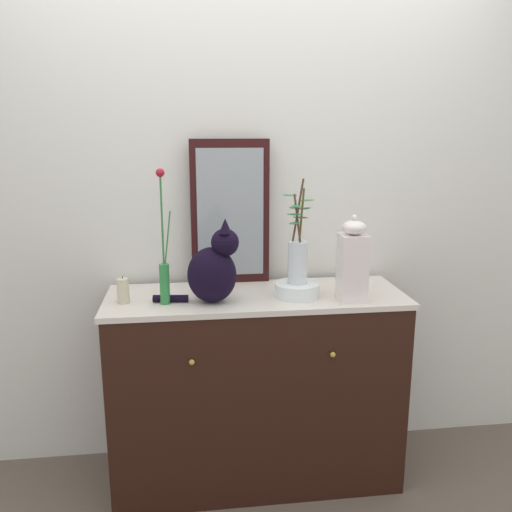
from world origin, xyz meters
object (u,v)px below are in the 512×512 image
at_px(mirror_leaning, 230,213).
at_px(jar_lidded_porcelain, 353,262).
at_px(sideboard, 256,388).
at_px(bowl_porcelain, 297,290).
at_px(cat_sitting, 214,269).
at_px(vase_glass_clear, 298,257).
at_px(candle_pillar, 123,291).
at_px(vase_slim_green, 164,267).

height_order(mirror_leaning, jar_lidded_porcelain, mirror_leaning).
distance_m(sideboard, bowl_porcelain, 0.53).
distance_m(cat_sitting, jar_lidded_porcelain, 0.60).
relative_size(vase_glass_clear, jar_lidded_porcelain, 1.22).
relative_size(mirror_leaning, vase_glass_clear, 1.49).
relative_size(bowl_porcelain, jar_lidded_porcelain, 0.53).
distance_m(bowl_porcelain, jar_lidded_porcelain, 0.28).
bearing_deg(cat_sitting, sideboard, 24.26).
relative_size(mirror_leaning, candle_pillar, 5.73).
relative_size(mirror_leaning, cat_sitting, 1.84).
bearing_deg(vase_slim_green, candle_pillar, 169.18).
bearing_deg(bowl_porcelain, cat_sitting, -174.88).
bearing_deg(jar_lidded_porcelain, sideboard, 161.52).
bearing_deg(jar_lidded_porcelain, candle_pillar, 175.03).
height_order(vase_slim_green, bowl_porcelain, vase_slim_green).
bearing_deg(cat_sitting, mirror_leaning, 72.19).
xyz_separation_m(sideboard, mirror_leaning, (-0.10, 0.22, 0.81)).
relative_size(cat_sitting, vase_glass_clear, 0.81).
height_order(bowl_porcelain, vase_glass_clear, vase_glass_clear).
bearing_deg(candle_pillar, mirror_leaning, 28.75).
bearing_deg(mirror_leaning, vase_slim_green, -135.58).
xyz_separation_m(mirror_leaning, bowl_porcelain, (0.28, -0.27, -0.31)).
relative_size(cat_sitting, jar_lidded_porcelain, 0.99).
height_order(vase_slim_green, jar_lidded_porcelain, vase_slim_green).
height_order(sideboard, mirror_leaning, mirror_leaning).
distance_m(mirror_leaning, bowl_porcelain, 0.50).
bearing_deg(sideboard, vase_slim_green, -168.31).
relative_size(cat_sitting, bowl_porcelain, 1.87).
height_order(cat_sitting, candle_pillar, cat_sitting).
height_order(sideboard, vase_slim_green, vase_slim_green).
height_order(sideboard, vase_glass_clear, vase_glass_clear).
height_order(mirror_leaning, vase_glass_clear, mirror_leaning).
xyz_separation_m(vase_slim_green, jar_lidded_porcelain, (0.81, -0.05, 0.01)).
relative_size(sideboard, mirror_leaning, 1.96).
xyz_separation_m(cat_sitting, vase_slim_green, (-0.21, 0.00, 0.02)).
bearing_deg(jar_lidded_porcelain, vase_glass_clear, 160.03).
relative_size(cat_sitting, vase_slim_green, 0.65).
distance_m(vase_slim_green, bowl_porcelain, 0.60).
distance_m(sideboard, jar_lidded_porcelain, 0.77).
height_order(cat_sitting, bowl_porcelain, cat_sitting).
xyz_separation_m(sideboard, vase_glass_clear, (0.18, -0.05, 0.65)).
relative_size(sideboard, candle_pillar, 11.26).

